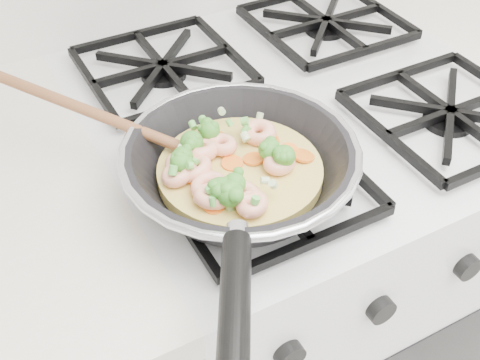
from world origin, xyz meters
name	(u,v)px	position (x,y,z in m)	size (l,w,h in m)	color
stove	(284,286)	(0.00, 1.70, 0.46)	(0.60, 0.60, 0.92)	white
skillet	(237,168)	(-0.18, 1.55, 0.96)	(0.37, 0.54, 0.10)	black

